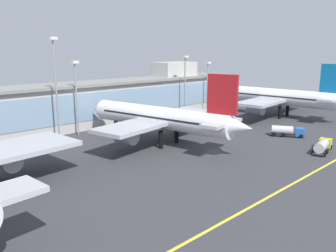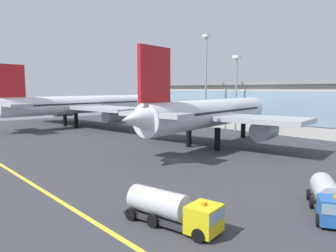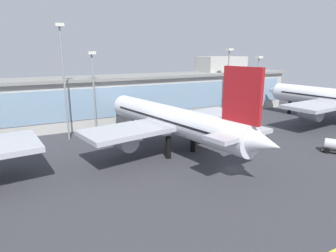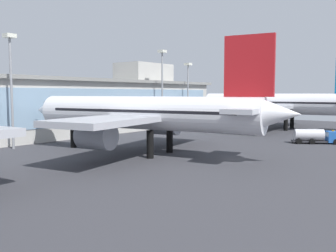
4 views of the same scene
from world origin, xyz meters
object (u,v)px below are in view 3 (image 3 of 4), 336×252
object	(u,v)px
airliner_near_right	(172,120)
apron_light_mast_west	(258,75)
apron_light_mast_centre	(228,72)
apron_light_mast_east	(63,67)
apron_light_mast_far_east	(93,79)

from	to	relation	value
airliner_near_right	apron_light_mast_west	bearing A→B (deg)	-73.34
apron_light_mast_centre	apron_light_mast_east	xyz separation A→B (m)	(-49.65, -3.00, 2.76)
airliner_near_right	apron_light_mast_east	world-z (taller)	apron_light_mast_east
apron_light_mast_east	apron_light_mast_far_east	xyz separation A→B (m)	(7.49, 3.78, -3.29)
apron_light_mast_centre	apron_light_mast_east	distance (m)	49.82
airliner_near_right	apron_light_mast_far_east	bearing A→B (deg)	14.62
airliner_near_right	apron_light_mast_far_east	xyz separation A→B (m)	(-10.35, 22.51, 7.02)
airliner_near_right	apron_light_mast_east	bearing A→B (deg)	33.54
apron_light_mast_east	apron_light_mast_far_east	size ratio (longest dim) A/B	1.29
apron_light_mast_west	apron_light_mast_centre	size ratio (longest dim) A/B	0.89
apron_light_mast_west	apron_light_mast_far_east	world-z (taller)	apron_light_mast_far_east
apron_light_mast_centre	apron_light_mast_east	bearing A→B (deg)	-176.54
apron_light_mast_west	airliner_near_right	bearing A→B (deg)	-153.28
apron_light_mast_west	apron_light_mast_east	distance (m)	63.72
apron_light_mast_west	apron_light_mast_east	xyz separation A→B (m)	(-63.44, -4.24, 4.15)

